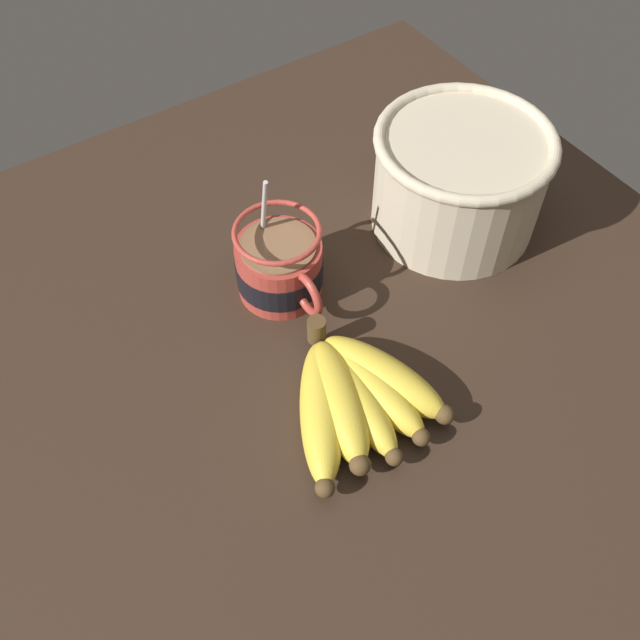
# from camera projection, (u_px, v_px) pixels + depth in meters

# --- Properties ---
(table) EXTENTS (0.93, 0.93, 0.03)m
(table) POSITION_uv_depth(u_px,v_px,m) (325.00, 350.00, 0.78)
(table) COLOR #332319
(table) RESTS_ON ground
(coffee_mug) EXTENTS (0.13, 0.10, 0.15)m
(coffee_mug) POSITION_uv_depth(u_px,v_px,m) (280.00, 266.00, 0.79)
(coffee_mug) COLOR #B23D33
(coffee_mug) RESTS_ON table
(banana_bunch) EXTENTS (0.17, 0.18, 0.05)m
(banana_bunch) POSITION_uv_depth(u_px,v_px,m) (354.00, 395.00, 0.70)
(banana_bunch) COLOR #4C381E
(banana_bunch) RESTS_ON table
(woven_basket) EXTENTS (0.21, 0.21, 0.13)m
(woven_basket) POSITION_uv_depth(u_px,v_px,m) (459.00, 178.00, 0.83)
(woven_basket) COLOR beige
(woven_basket) RESTS_ON table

